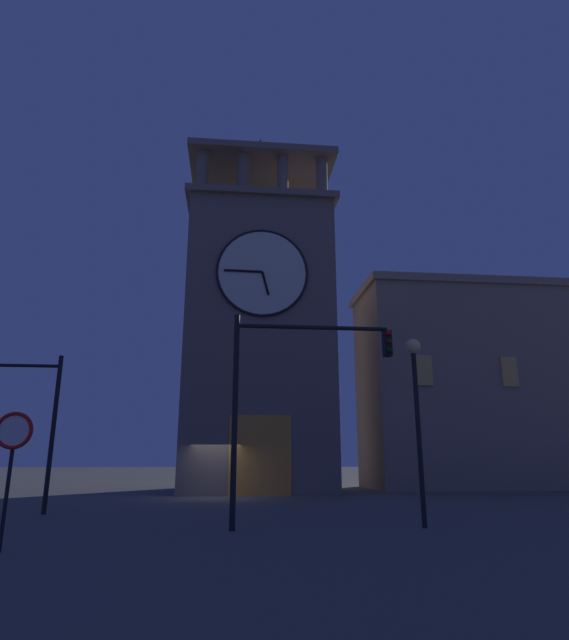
{
  "coord_description": "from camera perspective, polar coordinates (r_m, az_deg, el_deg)",
  "views": [
    {
      "loc": [
        -0.72,
        26.32,
        1.79
      ],
      "look_at": [
        -3.94,
        -5.25,
        10.3
      ],
      "focal_mm": 29.15,
      "sensor_mm": 36.0,
      "label": 1
    }
  ],
  "objects": [
    {
      "name": "adjacent_wing_building",
      "position": [
        38.32,
        24.76,
        -6.54
      ],
      "size": [
        21.76,
        6.64,
        13.02
      ],
      "color": "gray",
      "rests_on": "ground_plane"
    },
    {
      "name": "traffic_signal_far",
      "position": [
        20.75,
        -27.86,
        -8.02
      ],
      "size": [
        4.52,
        0.41,
        5.4
      ],
      "color": "black",
      "rests_on": "ground_plane"
    },
    {
      "name": "street_lamp",
      "position": [
        15.44,
        14.24,
        -7.76
      ],
      "size": [
        0.44,
        0.44,
        5.19
      ],
      "color": "black",
      "rests_on": "ground_plane"
    },
    {
      "name": "traffic_signal_near",
      "position": [
        14.56,
        0.53,
        -6.44
      ],
      "size": [
        4.54,
        0.41,
        5.75
      ],
      "color": "black",
      "rests_on": "ground_plane"
    },
    {
      "name": "clocktower",
      "position": [
        32.37,
        -2.97,
        -2.24
      ],
      "size": [
        9.01,
        9.03,
        23.2
      ],
      "color": "#75665B",
      "rests_on": "ground_plane"
    },
    {
      "name": "ground_plane",
      "position": [
        26.39,
        -7.79,
        -18.77
      ],
      "size": [
        200.0,
        200.0,
        0.0
      ],
      "primitive_type": "plane",
      "color": "#56544F"
    },
    {
      "name": "no_horn_sign",
      "position": [
        12.44,
        -27.67,
        -11.68
      ],
      "size": [
        0.78,
        0.14,
        2.75
      ],
      "color": "black",
      "rests_on": "ground_plane"
    }
  ]
}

